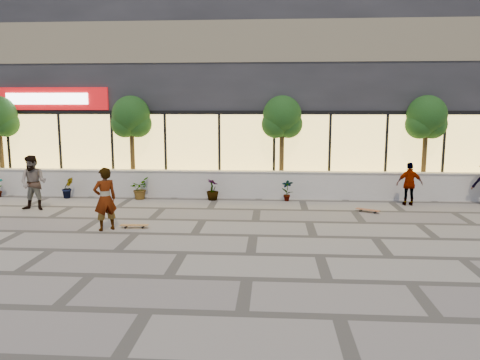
# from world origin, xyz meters

# --- Properties ---
(ground) EXTENTS (80.00, 80.00, 0.00)m
(ground) POSITION_xyz_m (0.00, 0.00, 0.00)
(ground) COLOR gray
(ground) RESTS_ON ground
(planter_wall) EXTENTS (22.00, 0.42, 1.04)m
(planter_wall) POSITION_xyz_m (0.00, 7.00, 0.52)
(planter_wall) COLOR silver
(planter_wall) RESTS_ON ground
(retail_building) EXTENTS (24.00, 9.17, 8.50)m
(retail_building) POSITION_xyz_m (-0.00, 12.49, 4.25)
(retail_building) COLOR #232328
(retail_building) RESTS_ON ground
(shrub_b) EXTENTS (0.57, 0.57, 0.81)m
(shrub_b) POSITION_xyz_m (-5.70, 6.45, 0.41)
(shrub_b) COLOR #1D3D13
(shrub_b) RESTS_ON ground
(shrub_c) EXTENTS (0.68, 0.77, 0.81)m
(shrub_c) POSITION_xyz_m (-2.90, 6.45, 0.41)
(shrub_c) COLOR #1D3D13
(shrub_c) RESTS_ON ground
(shrub_d) EXTENTS (0.64, 0.64, 0.81)m
(shrub_d) POSITION_xyz_m (-0.10, 6.45, 0.41)
(shrub_d) COLOR #1D3D13
(shrub_d) RESTS_ON ground
(shrub_e) EXTENTS (0.46, 0.35, 0.81)m
(shrub_e) POSITION_xyz_m (2.70, 6.45, 0.41)
(shrub_e) COLOR #1D3D13
(shrub_e) RESTS_ON ground
(tree_midwest) EXTENTS (1.60, 1.50, 3.92)m
(tree_midwest) POSITION_xyz_m (-3.50, 7.70, 2.99)
(tree_midwest) COLOR #49361A
(tree_midwest) RESTS_ON ground
(tree_mideast) EXTENTS (1.60, 1.50, 3.92)m
(tree_mideast) POSITION_xyz_m (2.50, 7.70, 2.99)
(tree_mideast) COLOR #49361A
(tree_mideast) RESTS_ON ground
(tree_east) EXTENTS (1.60, 1.50, 3.92)m
(tree_east) POSITION_xyz_m (8.00, 7.70, 2.99)
(tree_east) COLOR #49361A
(tree_east) RESTS_ON ground
(skater_center) EXTENTS (0.78, 0.74, 1.80)m
(skater_center) POSITION_xyz_m (-2.58, 1.93, 0.90)
(skater_center) COLOR silver
(skater_center) RESTS_ON ground
(skater_left) EXTENTS (0.91, 0.71, 1.87)m
(skater_left) POSITION_xyz_m (-5.92, 4.34, 0.93)
(skater_left) COLOR tan
(skater_left) RESTS_ON ground
(skater_right_near) EXTENTS (0.91, 0.40, 1.54)m
(skater_right_near) POSITION_xyz_m (7.00, 5.97, 0.77)
(skater_right_near) COLOR silver
(skater_right_near) RESTS_ON ground
(skateboard_center) EXTENTS (0.81, 0.25, 0.10)m
(skateboard_center) POSITION_xyz_m (-1.84, 2.20, 0.08)
(skateboard_center) COLOR #9B6933
(skateboard_center) RESTS_ON ground
(skateboard_right_near) EXTENTS (0.79, 0.59, 0.10)m
(skateboard_right_near) POSITION_xyz_m (5.33, 4.74, 0.08)
(skateboard_right_near) COLOR brown
(skateboard_right_near) RESTS_ON ground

